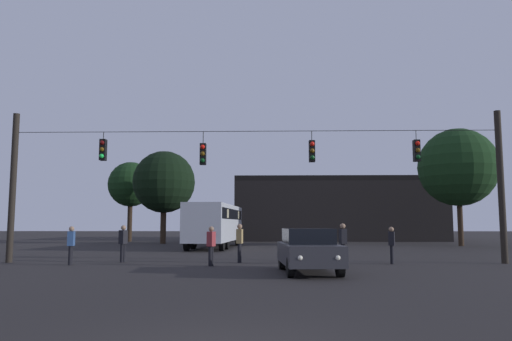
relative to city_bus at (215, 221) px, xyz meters
The scene contains 15 objects.
ground_plane 5.53m from the city_bus, 52.81° to the right, with size 168.00×168.00×0.00m, color black.
overhead_signal_span 14.08m from the city_bus, 76.74° to the right, with size 21.76×0.44×6.64m.
city_bus is the anchor object (origin of this frame).
car_near_right 18.62m from the city_bus, 73.81° to the right, with size 2.10×4.43×1.52m.
car_far_left 10.77m from the city_bus, 95.00° to the left, with size 2.28×4.48×1.52m.
pedestrian_crossing_left 15.29m from the city_bus, 84.42° to the right, with size 0.34×0.42×1.59m.
pedestrian_crossing_center 16.61m from the city_bus, 57.05° to the right, with size 0.34×0.42×1.56m.
pedestrian_crossing_right 15.92m from the city_bus, 64.25° to the right, with size 0.31×0.40×1.70m.
pedestrian_near_bus 13.60m from the city_bus, 101.26° to the right, with size 0.34×0.42×1.62m.
pedestrian_trailing 13.71m from the city_bus, 79.35° to the right, with size 0.29×0.39×1.68m.
pedestrian_far_side 15.49m from the city_bus, 106.40° to the right, with size 0.29×0.39×1.58m.
corner_building 21.53m from the city_bus, 59.79° to the left, with size 20.64×13.15×6.32m.
tree_left_silhouette 15.90m from the city_bus, 128.27° to the left, with size 4.32×4.32×7.66m.
tree_behind_building 9.46m from the city_bus, 126.53° to the left, with size 5.34×5.34×7.96m.
tree_right_far 19.24m from the city_bus, 10.10° to the left, with size 6.04×6.04×9.08m.
Camera 1 is at (0.69, -6.59, 1.68)m, focal length 34.73 mm.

